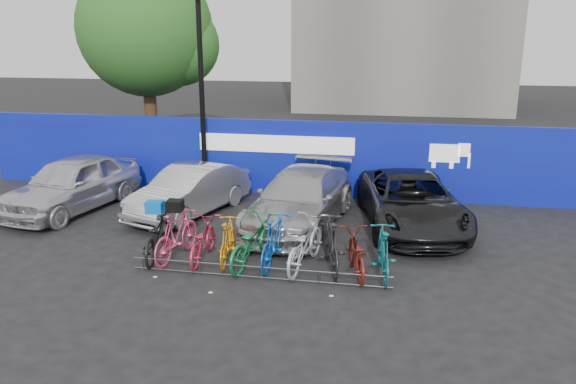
% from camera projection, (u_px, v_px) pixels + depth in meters
% --- Properties ---
extents(ground, '(100.00, 100.00, 0.00)m').
position_uv_depth(ground, '(265.00, 268.00, 12.43)').
color(ground, black).
rests_on(ground, ground).
extents(hoarding, '(22.00, 0.18, 2.40)m').
position_uv_depth(hoarding, '(307.00, 158.00, 17.77)').
color(hoarding, '#0B229A').
rests_on(hoarding, ground).
extents(tree, '(5.40, 5.20, 7.80)m').
position_uv_depth(tree, '(152.00, 32.00, 21.77)').
color(tree, '#382314').
rests_on(tree, ground).
extents(lamppost, '(0.25, 0.50, 6.11)m').
position_uv_depth(lamppost, '(202.00, 93.00, 17.22)').
color(lamppost, black).
rests_on(lamppost, ground).
extents(bike_rack, '(5.60, 0.03, 0.30)m').
position_uv_depth(bike_rack, '(259.00, 272.00, 11.82)').
color(bike_rack, '#595B60').
rests_on(bike_rack, ground).
extents(car_0, '(2.73, 4.96, 1.60)m').
position_uv_depth(car_0, '(72.00, 184.00, 16.34)').
color(car_0, silver).
rests_on(car_0, ground).
extents(car_1, '(2.69, 4.46, 1.39)m').
position_uv_depth(car_1, '(190.00, 191.00, 15.99)').
color(car_1, '#B7B6BC').
rests_on(car_1, ground).
extents(car_2, '(2.79, 5.34, 1.48)m').
position_uv_depth(car_2, '(300.00, 199.00, 15.04)').
color(car_2, '#ABABAF').
rests_on(car_2, ground).
extents(car_3, '(3.25, 5.48, 1.43)m').
position_uv_depth(car_3, '(411.00, 201.00, 14.90)').
color(car_3, black).
rests_on(car_3, ground).
extents(bike_0, '(1.03, 2.13, 1.07)m').
position_uv_depth(bike_0, '(157.00, 235.00, 12.92)').
color(bike_0, black).
rests_on(bike_0, ground).
extents(bike_1, '(0.83, 1.98, 1.15)m').
position_uv_depth(bike_1, '(177.00, 235.00, 12.80)').
color(bike_1, '#D24068').
rests_on(bike_1, ground).
extents(bike_2, '(0.72, 1.86, 0.96)m').
position_uv_depth(bike_2, '(202.00, 241.00, 12.73)').
color(bike_2, '#B92441').
rests_on(bike_2, ground).
extents(bike_3, '(0.65, 1.74, 1.02)m').
position_uv_depth(bike_3, '(228.00, 241.00, 12.62)').
color(bike_3, orange).
rests_on(bike_3, ground).
extents(bike_4, '(1.18, 2.17, 1.08)m').
position_uv_depth(bike_4, '(252.00, 242.00, 12.47)').
color(bike_4, '#126F39').
rests_on(bike_4, ground).
extents(bike_5, '(0.73, 1.94, 1.14)m').
position_uv_depth(bike_5, '(275.00, 241.00, 12.46)').
color(bike_5, '#0E51B4').
rests_on(bike_5, ground).
extents(bike_6, '(1.11, 2.20, 1.10)m').
position_uv_depth(bike_6, '(304.00, 244.00, 12.32)').
color(bike_6, '#B8BAC0').
rests_on(bike_6, ground).
extents(bike_7, '(1.02, 2.04, 1.18)m').
position_uv_depth(bike_7, '(331.00, 244.00, 12.19)').
color(bike_7, black).
rests_on(bike_7, ground).
extents(bike_8, '(1.03, 1.89, 0.94)m').
position_uv_depth(bike_8, '(356.00, 253.00, 12.01)').
color(bike_8, maroon).
rests_on(bike_8, ground).
extents(bike_9, '(0.75, 1.88, 1.10)m').
position_uv_depth(bike_9, '(383.00, 252.00, 11.87)').
color(bike_9, '#14676B').
rests_on(bike_9, ground).
extents(cargo_crate, '(0.40, 0.32, 0.27)m').
position_uv_depth(cargo_crate, '(155.00, 207.00, 12.74)').
color(cargo_crate, '#065EBC').
rests_on(cargo_crate, bike_0).
extents(cargo_topcase, '(0.37, 0.34, 0.26)m').
position_uv_depth(cargo_topcase, '(175.00, 206.00, 12.61)').
color(cargo_topcase, black).
rests_on(cargo_topcase, bike_1).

